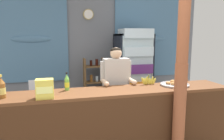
# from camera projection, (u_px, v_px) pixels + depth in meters

# --- Properties ---
(ground_plane) EXTENTS (7.71, 7.71, 0.00)m
(ground_plane) POSITION_uv_depth(u_px,v_px,m) (101.00, 136.00, 3.72)
(ground_plane) COLOR gray
(back_wall_curtained) EXTENTS (5.74, 0.22, 2.83)m
(back_wall_curtained) POSITION_uv_depth(u_px,v_px,m) (88.00, 47.00, 5.14)
(back_wall_curtained) COLOR slate
(back_wall_curtained) RESTS_ON ground
(stall_counter) EXTENTS (3.61, 0.57, 0.97)m
(stall_counter) POSITION_uv_depth(u_px,v_px,m) (111.00, 118.00, 2.95)
(stall_counter) COLOR brown
(stall_counter) RESTS_ON ground
(timber_post) EXTENTS (0.19, 0.17, 2.73)m
(timber_post) POSITION_uv_depth(u_px,v_px,m) (182.00, 68.00, 2.82)
(timber_post) COLOR #995133
(timber_post) RESTS_ON ground
(drink_fridge) EXTENTS (0.78, 0.68, 1.88)m
(drink_fridge) POSITION_uv_depth(u_px,v_px,m) (134.00, 67.00, 4.86)
(drink_fridge) COLOR black
(drink_fridge) RESTS_ON ground
(bottle_shelf_rack) EXTENTS (0.48, 0.28, 1.22)m
(bottle_shelf_rack) POSITION_uv_depth(u_px,v_px,m) (94.00, 83.00, 4.95)
(bottle_shelf_rack) COLOR brown
(bottle_shelf_rack) RESTS_ON ground
(plastic_lawn_chair) EXTENTS (0.48, 0.48, 0.86)m
(plastic_lawn_chair) POSITION_uv_depth(u_px,v_px,m) (41.00, 99.00, 4.22)
(plastic_lawn_chair) COLOR silver
(plastic_lawn_chair) RESTS_ON ground
(shopkeeper) EXTENTS (0.53, 0.42, 1.54)m
(shopkeeper) POSITION_uv_depth(u_px,v_px,m) (116.00, 82.00, 3.54)
(shopkeeper) COLOR #28282D
(shopkeeper) RESTS_ON ground
(soda_bottle_iced_tea) EXTENTS (0.10, 0.10, 0.29)m
(soda_bottle_iced_tea) POSITION_uv_depth(u_px,v_px,m) (1.00, 88.00, 2.62)
(soda_bottle_iced_tea) COLOR brown
(soda_bottle_iced_tea) RESTS_ON stall_counter
(soda_bottle_lime_soda) EXTENTS (0.07, 0.07, 0.26)m
(soda_bottle_lime_soda) POSITION_uv_depth(u_px,v_px,m) (67.00, 83.00, 3.01)
(soda_bottle_lime_soda) COLOR #75C64C
(soda_bottle_lime_soda) RESTS_ON stall_counter
(snack_box_instant_noodle) EXTENTS (0.21, 0.15, 0.24)m
(snack_box_instant_noodle) POSITION_uv_depth(u_px,v_px,m) (45.00, 89.00, 2.61)
(snack_box_instant_noodle) COLOR #EAD14C
(snack_box_instant_noodle) RESTS_ON stall_counter
(pastry_tray) EXTENTS (0.44, 0.44, 0.07)m
(pastry_tray) POSITION_uv_depth(u_px,v_px,m) (175.00, 84.00, 3.30)
(pastry_tray) COLOR #BCBCC1
(pastry_tray) RESTS_ON stall_counter
(banana_bunch) EXTENTS (0.26, 0.06, 0.16)m
(banana_bunch) POSITION_uv_depth(u_px,v_px,m) (148.00, 81.00, 3.36)
(banana_bunch) COLOR #DBCC42
(banana_bunch) RESTS_ON stall_counter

